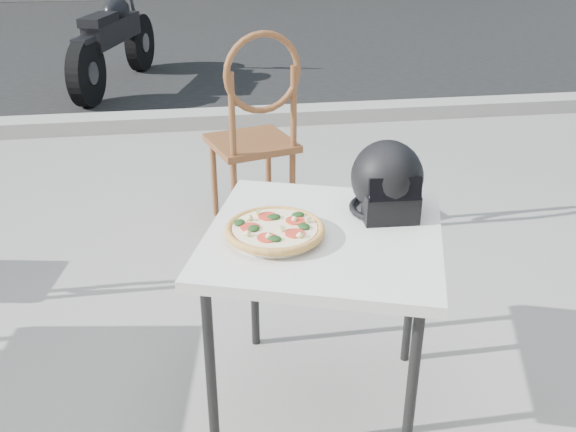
{
  "coord_description": "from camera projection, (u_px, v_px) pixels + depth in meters",
  "views": [
    {
      "loc": [
        -0.12,
        -2.2,
        1.68
      ],
      "look_at": [
        0.15,
        -0.36,
        0.77
      ],
      "focal_mm": 40.0,
      "sensor_mm": 36.0,
      "label": 1
    }
  ],
  "objects": [
    {
      "name": "street_asphalt",
      "position": [
        199.0,
        37.0,
        8.93
      ],
      "size": [
        30.0,
        8.0,
        0.0
      ],
      "primitive_type": "cube",
      "color": "black",
      "rests_on": "ground"
    },
    {
      "name": "motorcycle",
      "position": [
        114.0,
        42.0,
        6.34
      ],
      "size": [
        0.74,
        1.97,
        1.01
      ],
      "rotation": [
        0.0,
        0.0,
        -0.28
      ],
      "color": "black",
      "rests_on": "street_asphalt"
    },
    {
      "name": "pizza",
      "position": [
        275.0,
        229.0,
        2.04
      ],
      "size": [
        0.39,
        0.39,
        0.04
      ],
      "rotation": [
        0.0,
        0.0,
        0.26
      ],
      "color": "tan",
      "rests_on": "plate"
    },
    {
      "name": "plate",
      "position": [
        275.0,
        235.0,
        2.05
      ],
      "size": [
        0.33,
        0.33,
        0.02
      ],
      "rotation": [
        0.0,
        0.0,
        0.19
      ],
      "color": "white",
      "rests_on": "cafe_table_main"
    },
    {
      "name": "ground",
      "position": [
        239.0,
        345.0,
        2.71
      ],
      "size": [
        80.0,
        80.0,
        0.0
      ],
      "primitive_type": "plane",
      "color": "gray",
      "rests_on": "ground"
    },
    {
      "name": "curb",
      "position": [
        210.0,
        119.0,
        5.35
      ],
      "size": [
        30.0,
        0.25,
        0.12
      ],
      "primitive_type": "cube",
      "color": "#A3A099",
      "rests_on": "ground"
    },
    {
      "name": "helmet",
      "position": [
        387.0,
        182.0,
        2.17
      ],
      "size": [
        0.26,
        0.27,
        0.25
      ],
      "rotation": [
        0.0,
        0.0,
        -0.05
      ],
      "color": "black",
      "rests_on": "cafe_table_main"
    },
    {
      "name": "cafe_table_main",
      "position": [
        323.0,
        249.0,
        2.11
      ],
      "size": [
        0.96,
        0.96,
        0.72
      ],
      "rotation": [
        0.0,
        0.0,
        -0.32
      ],
      "color": "silver",
      "rests_on": "ground"
    },
    {
      "name": "cafe_chair_main",
      "position": [
        256.0,
        123.0,
        3.42
      ],
      "size": [
        0.53,
        0.53,
        1.12
      ],
      "rotation": [
        0.0,
        0.0,
        3.42
      ],
      "color": "brown",
      "rests_on": "ground"
    }
  ]
}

